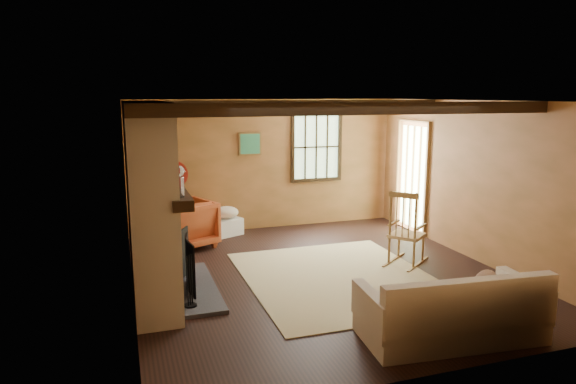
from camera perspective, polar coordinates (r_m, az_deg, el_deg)
name	(u,v)px	position (r m, az deg, el deg)	size (l,w,h in m)	color
ground	(320,275)	(7.29, 3.53, -9.16)	(5.50, 5.50, 0.00)	black
room_envelope	(329,156)	(7.22, 4.56, 4.00)	(5.02, 5.52, 2.44)	#AA673C
fireplace	(152,209)	(6.51, -14.88, -1.81)	(1.02, 2.30, 2.40)	#AB6442
rug	(339,278)	(7.19, 5.63, -9.46)	(2.50, 3.00, 0.01)	tan
rocking_chair	(406,233)	(7.78, 12.96, -4.48)	(0.90, 0.83, 1.12)	#AC7E53
sofa	(453,314)	(5.65, 17.88, -12.83)	(1.92, 0.98, 0.75)	silver
firewood_pile	(170,231)	(9.29, -12.96, -4.28)	(0.62, 0.11, 0.23)	brown
laundry_basket	(226,227)	(9.29, -6.85, -3.85)	(0.50, 0.38, 0.30)	white
basket_pillow	(226,213)	(9.23, -6.89, -2.28)	(0.44, 0.35, 0.22)	silver
armchair	(185,224)	(8.59, -11.34, -3.52)	(0.83, 0.86, 0.78)	#BF6026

